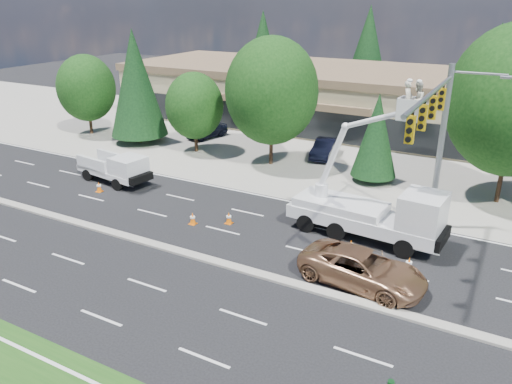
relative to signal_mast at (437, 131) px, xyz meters
The scene contains 23 objects.
ground 13.67m from the signal_mast, 144.92° to the right, with size 140.00×140.00×0.00m, color black.
concrete_apron 17.47m from the signal_mast, 127.74° to the left, with size 140.00×22.00×0.01m, color #9A978C.
road_median 13.64m from the signal_mast, 144.92° to the right, with size 120.00×0.55×0.12m, color #9A978C.
strip_mall 25.23m from the signal_mast, 113.62° to the left, with size 50.40×15.40×5.50m.
tree_front_a 33.05m from the signal_mast, 166.05° to the left, with size 5.27×5.27×7.31m.
tree_front_b 27.23m from the signal_mast, 163.00° to the left, with size 4.91×4.91×9.68m.
tree_front_c 21.67m from the signal_mast, 158.34° to the left, with size 4.72×4.72×6.54m.
tree_front_d 15.27m from the signal_mast, 148.59° to the left, with size 6.90×6.90×9.57m.
tree_front_e 9.81m from the signal_mast, 122.30° to the left, with size 3.13×3.13×6.17m.
tree_back_a 44.81m from the signal_mast, 128.72° to the left, with size 5.31×5.31×10.46m.
tree_back_b 37.67m from the signal_mast, 111.87° to the left, with size 5.70×5.70×11.24m.
tree_back_c 34.97m from the signal_mast, 90.05° to the left, with size 4.89×4.89×9.63m.
signal_mast is the anchor object (origin of this frame).
utility_pickup 21.15m from the signal_mast, behind, with size 5.69×2.74×2.10m.
bucket_truck 4.92m from the signal_mast, 159.20° to the right, with size 8.24×3.13×8.58m.
traffic_cone_a 21.33m from the signal_mast, behind, with size 0.40×0.40×0.70m.
traffic_cone_b 13.83m from the signal_mast, 161.83° to the right, with size 0.40×0.40×0.70m.
traffic_cone_c 12.04m from the signal_mast, 164.26° to the right, with size 0.40×0.40×0.70m.
traffic_cone_d 7.05m from the signal_mast, 136.18° to the right, with size 0.40×0.40×0.70m.
traffic_cone_e 6.59m from the signal_mast, 89.80° to the right, with size 0.40×0.40×0.70m.
minivan 7.77m from the signal_mast, 106.03° to the right, with size 2.63×5.70×1.58m, color #8F6445.
parked_car_west 25.37m from the signal_mast, 150.98° to the left, with size 1.66×4.13×1.41m, color black.
parked_car_east 16.22m from the signal_mast, 130.89° to the left, with size 1.55×4.43×1.46m, color black.
Camera 1 is at (13.58, -17.81, 12.13)m, focal length 35.00 mm.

